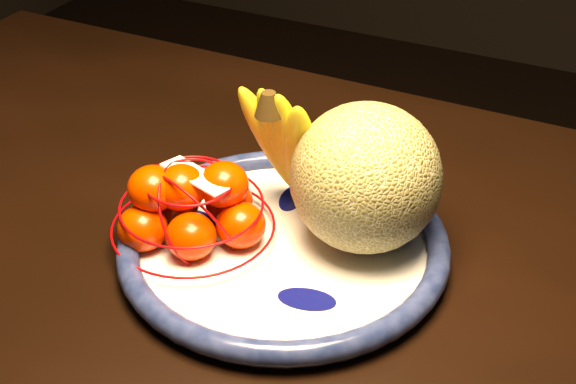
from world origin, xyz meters
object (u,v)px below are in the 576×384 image
at_px(banana_bunch, 288,141).
at_px(mandarin_bag, 192,207).
at_px(fruit_bowl, 284,245).
at_px(cantaloupe, 366,178).

distance_m(banana_bunch, mandarin_bag, 0.12).
relative_size(fruit_bowl, mandarin_bag, 1.55).
height_order(cantaloupe, mandarin_bag, cantaloupe).
distance_m(cantaloupe, mandarin_bag, 0.17).
relative_size(cantaloupe, banana_bunch, 0.91).
bearing_deg(banana_bunch, cantaloupe, 0.08).
height_order(fruit_bowl, cantaloupe, cantaloupe).
relative_size(fruit_bowl, banana_bunch, 2.05).
distance_m(cantaloupe, banana_bunch, 0.09).
bearing_deg(banana_bunch, mandarin_bag, -116.11).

